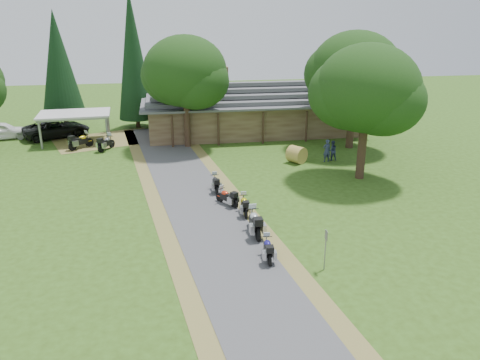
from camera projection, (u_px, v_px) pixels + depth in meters
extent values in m
plane|color=#314D15|center=(226.00, 252.00, 23.00)|extent=(120.00, 120.00, 0.00)
plane|color=#464648|center=(208.00, 219.00, 26.64)|extent=(51.95, 51.95, 0.00)
imported|color=white|center=(2.00, 129.00, 43.08)|extent=(3.68, 6.36, 1.99)
imported|color=black|center=(56.00, 124.00, 43.64)|extent=(5.18, 6.98, 2.46)
imported|color=navy|center=(327.00, 149.00, 36.52)|extent=(0.67, 0.53, 2.11)
imported|color=navy|center=(332.00, 149.00, 36.92)|extent=(0.54, 0.40, 1.88)
cylinder|color=#A8893D|center=(297.00, 154.00, 36.44)|extent=(1.77, 1.74, 1.31)
cone|color=black|center=(133.00, 60.00, 45.64)|extent=(3.60, 3.60, 13.34)
cone|color=black|center=(59.00, 70.00, 46.03)|extent=(4.26, 4.26, 11.43)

